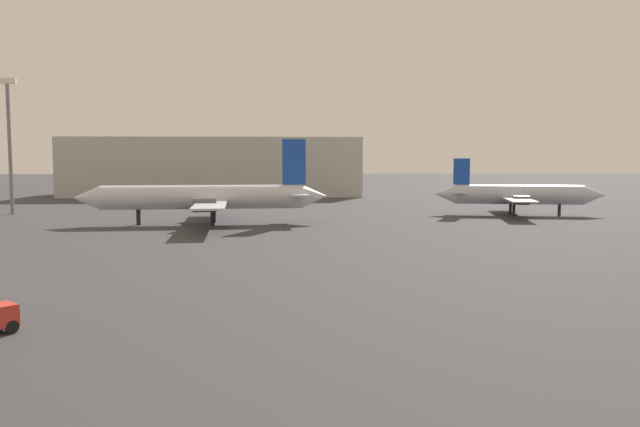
% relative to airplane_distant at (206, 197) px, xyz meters
% --- Properties ---
extents(airplane_distant, '(30.02, 27.00, 10.15)m').
position_rel_airplane_distant_xyz_m(airplane_distant, '(0.00, 0.00, 0.00)').
color(airplane_distant, silver).
rests_on(airplane_distant, ground_plane).
extents(airplane_far_left, '(23.07, 19.92, 7.82)m').
position_rel_airplane_distant_xyz_m(airplane_far_left, '(41.51, 9.93, -0.42)').
color(airplane_far_left, '#B2BCCC').
rests_on(airplane_far_left, ground_plane).
extents(light_mast_left, '(2.40, 0.50, 18.86)m').
position_rel_airplane_distant_xyz_m(light_mast_left, '(-28.73, 14.73, 7.44)').
color(light_mast_left, slate).
rests_on(light_mast_left, ground_plane).
extents(terminal_building, '(60.08, 24.57, 11.96)m').
position_rel_airplane_distant_xyz_m(terminal_building, '(-5.26, 61.86, 2.74)').
color(terminal_building, '#B7B7B2').
rests_on(terminal_building, ground_plane).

